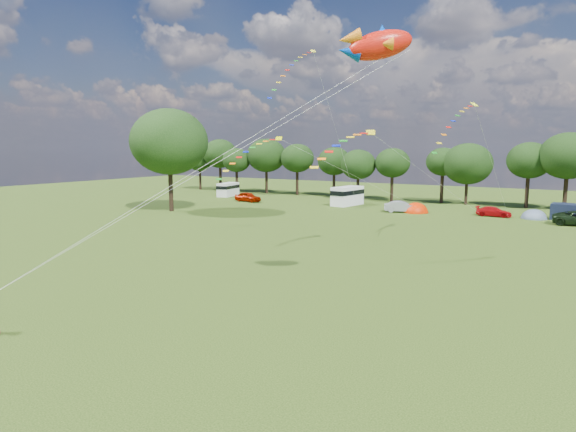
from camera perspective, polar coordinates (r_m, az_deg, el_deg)
The scene contains 16 objects.
ground_plane at distance 25.04m, azimuth -9.70°, elevation -11.35°, with size 180.00×180.00×0.00m, color black.
tree_line at distance 73.51m, azimuth 23.22°, elevation 5.95°, with size 102.98×10.98×10.27m.
big_tree at distance 64.59m, azimuth -13.90°, elevation 8.53°, with size 10.00×10.00×13.28m.
car_a at distance 74.52m, azimuth -4.78°, elevation 2.27°, with size 1.75×4.44×1.48m, color #971500.
car_b at distance 63.69m, azimuth 13.31°, elevation 1.08°, with size 1.54×4.12×1.46m, color #9FA0A9.
car_c at distance 63.40m, azimuth 23.20°, elevation 0.48°, with size 1.65×3.93×1.18m, color #B80A0D.
campervan_a at distance 83.17m, azimuth -7.11°, elevation 3.19°, with size 2.78×4.97×2.30m.
campervan_b at distance 70.07m, azimuth 7.05°, elevation 2.45°, with size 3.14×5.80×2.70m.
tent_orange at distance 64.16m, azimuth 14.89°, elevation 0.44°, with size 3.20×3.51×2.50m.
tent_greyblue at distance 63.55m, azimuth 27.12°, elevation -0.26°, with size 2.93×3.21×2.18m.
awning_navy at distance 64.07m, azimuth 30.07°, elevation 0.43°, with size 3.01×2.45×1.88m, color black.
fish_kite at distance 24.07m, azimuth 10.20°, elevation 19.31°, with size 3.63×2.71×1.96m.
streamer_kite_a at distance 56.13m, azimuth 0.84°, elevation 17.36°, with size 3.30×5.57×5.75m.
streamer_kite_b at distance 42.90m, azimuth -4.03°, elevation 7.72°, with size 4.26×4.55×3.79m.
streamer_kite_c at distance 36.22m, azimuth 7.16°, elevation 8.67°, with size 3.27×4.94×2.84m.
streamer_kite_d at distance 42.73m, azimuth 19.55°, elevation 10.76°, with size 2.57×5.09×4.27m.
Camera 1 is at (15.56, -17.78, 8.30)m, focal length 30.00 mm.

